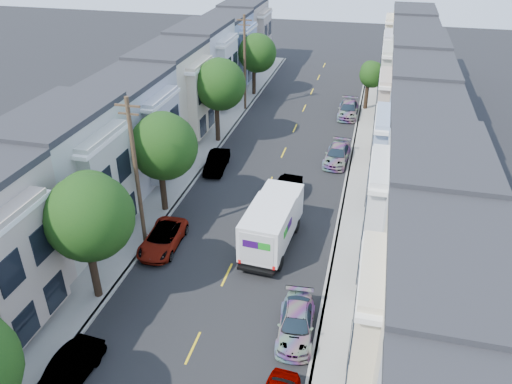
{
  "coord_description": "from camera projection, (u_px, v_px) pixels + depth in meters",
  "views": [
    {
      "loc": [
        7.46,
        -22.81,
        19.51
      ],
      "look_at": [
        0.2,
        6.62,
        2.2
      ],
      "focal_mm": 35.0,
      "sensor_mm": 36.0,
      "label": 1
    }
  ],
  "objects": [
    {
      "name": "sidewalk_left",
      "position": [
        197.0,
        158.0,
        44.59
      ],
      "size": [
        2.6,
        70.0,
        0.15
      ],
      "primitive_type": "cube",
      "color": "gray",
      "rests_on": "ground"
    },
    {
      "name": "centerline",
      "position": [
        277.0,
        167.0,
        43.1
      ],
      "size": [
        0.12,
        70.0,
        0.01
      ],
      "primitive_type": "cube",
      "color": "gold",
      "rests_on": "ground"
    },
    {
      "name": "curb_right",
      "position": [
        348.0,
        174.0,
        41.81
      ],
      "size": [
        0.3,
        70.0,
        0.15
      ],
      "primitive_type": "cube",
      "color": "gray",
      "rests_on": "ground"
    },
    {
      "name": "utility_pole_far",
      "position": [
        245.0,
        64.0,
        52.82
      ],
      "size": [
        1.6,
        0.26,
        10.0
      ],
      "color": "#42301E",
      "rests_on": "ground"
    },
    {
      "name": "fedex_truck",
      "position": [
        272.0,
        222.0,
        32.22
      ],
      "size": [
        2.61,
        6.79,
        3.26
      ],
      "rotation": [
        0.0,
        0.0,
        -0.07
      ],
      "color": "silver",
      "rests_on": "ground"
    },
    {
      "name": "ground",
      "position": [
        227.0,
        275.0,
        30.46
      ],
      "size": [
        160.0,
        160.0,
        0.0
      ],
      "primitive_type": "plane",
      "color": "black",
      "rests_on": "ground"
    },
    {
      "name": "townhouse_row_left",
      "position": [
        157.0,
        154.0,
        45.42
      ],
      "size": [
        5.0,
        70.0,
        8.5
      ],
      "primitive_type": "cube",
      "color": "#889AB7",
      "rests_on": "ground"
    },
    {
      "name": "curb_left",
      "position": [
        210.0,
        159.0,
        44.32
      ],
      "size": [
        0.3,
        70.0,
        0.15
      ],
      "primitive_type": "cube",
      "color": "gray",
      "rests_on": "ground"
    },
    {
      "name": "utility_pole_near",
      "position": [
        137.0,
        174.0,
        30.9
      ],
      "size": [
        1.6,
        0.26,
        10.0
      ],
      "color": "#42301E",
      "rests_on": "ground"
    },
    {
      "name": "parked_left_b",
      "position": [
        67.0,
        373.0,
        23.21
      ],
      "size": [
        1.77,
        4.26,
        1.39
      ],
      "primitive_type": "imported",
      "rotation": [
        0.0,
        0.0,
        -0.07
      ],
      "color": "black",
      "rests_on": "ground"
    },
    {
      "name": "tree_e",
      "position": [
        256.0,
        53.0,
        57.29
      ],
      "size": [
        4.43,
        4.43,
        7.2
      ],
      "color": "black",
      "rests_on": "ground"
    },
    {
      "name": "parked_right_b",
      "position": [
        296.0,
        324.0,
        25.96
      ],
      "size": [
        2.21,
        4.53,
        1.32
      ],
      "primitive_type": "imported",
      "rotation": [
        0.0,
        0.0,
        0.09
      ],
      "color": "#B9BBC5",
      "rests_on": "ground"
    },
    {
      "name": "parked_right_c",
      "position": [
        337.0,
        155.0,
        43.64
      ],
      "size": [
        2.28,
        4.79,
        1.4
      ],
      "primitive_type": "imported",
      "rotation": [
        0.0,
        0.0,
        -0.07
      ],
      "color": "black",
      "rests_on": "ground"
    },
    {
      "name": "road_slab",
      "position": [
        277.0,
        167.0,
        43.1
      ],
      "size": [
        12.0,
        70.0,
        0.02
      ],
      "primitive_type": "cube",
      "color": "black",
      "rests_on": "ground"
    },
    {
      "name": "tree_d",
      "position": [
        219.0,
        85.0,
        45.02
      ],
      "size": [
        4.7,
        4.7,
        7.99
      ],
      "color": "black",
      "rests_on": "ground"
    },
    {
      "name": "parked_left_d",
      "position": [
        217.0,
        162.0,
        42.4
      ],
      "size": [
        1.88,
        4.37,
        1.42
      ],
      "primitive_type": "imported",
      "rotation": [
        0.0,
        0.0,
        0.09
      ],
      "color": "#61041A",
      "rests_on": "ground"
    },
    {
      "name": "lead_sedan",
      "position": [
        286.0,
        191.0,
        38.02
      ],
      "size": [
        1.89,
        4.47,
        1.45
      ],
      "primitive_type": "imported",
      "rotation": [
        0.0,
        0.0,
        -0.08
      ],
      "color": "black",
      "rests_on": "ground"
    },
    {
      "name": "tree_far_r",
      "position": [
        371.0,
        75.0,
        53.45
      ],
      "size": [
        2.8,
        2.8,
        5.36
      ],
      "color": "black",
      "rests_on": "ground"
    },
    {
      "name": "tree_b",
      "position": [
        88.0,
        217.0,
        25.99
      ],
      "size": [
        4.7,
        4.7,
        7.85
      ],
      "color": "black",
      "rests_on": "ground"
    },
    {
      "name": "tree_c",
      "position": [
        163.0,
        147.0,
        34.33
      ],
      "size": [
        4.7,
        4.7,
        7.57
      ],
      "color": "black",
      "rests_on": "ground"
    },
    {
      "name": "sidewalk_right",
      "position": [
        363.0,
        176.0,
        41.54
      ],
      "size": [
        2.6,
        70.0,
        0.15
      ],
      "primitive_type": "cube",
      "color": "gray",
      "rests_on": "ground"
    },
    {
      "name": "parked_right_d",
      "position": [
        348.0,
        110.0,
        53.32
      ],
      "size": [
        2.09,
        4.88,
        1.46
      ],
      "primitive_type": "imported",
      "rotation": [
        0.0,
        0.0,
        0.01
      ],
      "color": "black",
      "rests_on": "ground"
    },
    {
      "name": "townhouse_row_right",
      "position": [
        410.0,
        182.0,
        40.79
      ],
      "size": [
        5.0,
        70.0,
        8.5
      ],
      "primitive_type": "cube",
      "color": "#889AB7",
      "rests_on": "ground"
    },
    {
      "name": "parked_left_c",
      "position": [
        163.0,
        239.0,
        32.63
      ],
      "size": [
        2.37,
        4.83,
        1.32
      ],
      "primitive_type": "imported",
      "rotation": [
        0.0,
        0.0,
        0.04
      ],
      "color": "silver",
      "rests_on": "ground"
    }
  ]
}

